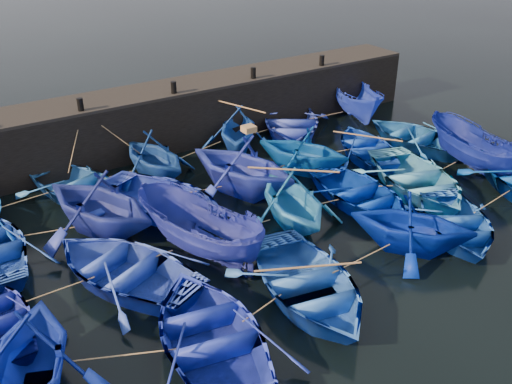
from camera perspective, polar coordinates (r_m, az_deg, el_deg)
ground at (r=18.46m, az=5.44°, el=-5.82°), size 120.00×120.00×0.00m
quay_wall at (r=26.02m, az=-8.86°, el=7.39°), size 26.00×2.50×2.50m
quay_top at (r=25.60m, az=-9.07°, el=10.14°), size 26.00×2.50×0.12m
bollard_1 at (r=23.43m, az=-17.16°, el=8.37°), size 0.24×0.24×0.50m
bollard_2 at (r=24.72m, az=-8.23°, el=10.32°), size 0.24×0.24×0.50m
bollard_3 at (r=26.56m, az=-0.28°, el=11.83°), size 0.24×0.24×0.50m
bollard_4 at (r=28.84m, az=6.60°, el=12.94°), size 0.24×0.24×0.50m
boat_1 at (r=22.19m, az=-17.36°, el=0.55°), size 4.76×5.62×0.99m
boat_2 at (r=22.85m, az=-10.24°, el=3.63°), size 3.80×4.24×1.99m
boat_3 at (r=25.21m, az=-1.82°, el=6.42°), size 4.86×4.98×1.99m
boat_4 at (r=26.98m, az=3.49°, el=6.87°), size 6.28×6.68×1.13m
boat_5 at (r=29.22m, az=10.07°, el=8.93°), size 3.54×5.15×1.87m
boat_7 at (r=19.31m, az=-15.41°, el=-0.98°), size 5.51×5.83×2.43m
boat_8 at (r=20.40m, az=-9.27°, el=-0.75°), size 5.77×6.50×1.11m
boat_9 at (r=21.19m, az=-1.39°, el=2.80°), size 5.40×5.78×2.46m
boat_10 at (r=23.04m, az=4.71°, el=4.28°), size 4.83×5.03×2.05m
boat_11 at (r=25.12m, az=10.97°, el=4.48°), size 4.47×5.17×0.90m
boat_12 at (r=26.63m, az=15.72°, el=5.41°), size 4.26×5.37×1.00m
boat_14 at (r=17.11m, az=-13.01°, el=-7.36°), size 5.50×6.22×1.07m
boat_15 at (r=17.67m, az=-5.80°, el=-3.88°), size 3.37×5.23×1.89m
boat_16 at (r=19.14m, az=3.65°, el=-0.72°), size 4.23×4.67×2.13m
boat_17 at (r=21.00m, az=10.40°, el=-0.19°), size 3.49×4.79×0.98m
boat_18 at (r=22.40m, az=15.81°, el=1.25°), size 5.30×6.34×1.13m
boat_19 at (r=24.88m, az=20.81°, el=4.05°), size 2.32×4.92×1.84m
boat_20 at (r=13.99m, az=-21.89°, el=-15.26°), size 4.87×5.18×2.18m
boat_21 at (r=14.48m, az=-4.46°, el=-14.06°), size 4.66×5.86×1.09m
boat_22 at (r=16.10m, az=5.16°, el=-9.13°), size 4.65×5.84×1.09m
boat_23 at (r=18.49m, az=15.36°, el=-3.03°), size 5.01×5.10×2.04m
boat_24 at (r=20.07m, az=19.35°, el=-2.88°), size 5.19×5.61×0.95m
wooden_crate at (r=20.80m, az=-0.72°, el=6.34°), size 0.46×0.43×0.22m
mooring_ropes at (r=21.59m, az=-2.56°, el=2.23°), size 18.30×11.84×2.10m
loose_oars at (r=20.87m, az=4.55°, el=3.29°), size 10.41×12.23×1.29m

